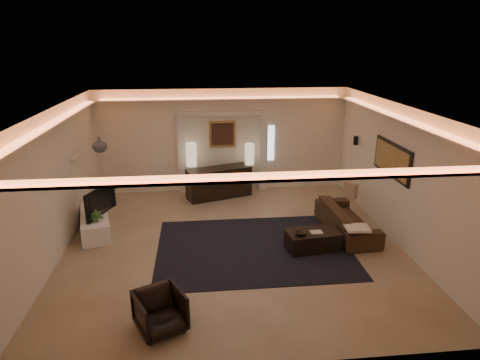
{
  "coord_description": "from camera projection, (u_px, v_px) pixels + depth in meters",
  "views": [
    {
      "loc": [
        -0.68,
        -7.91,
        4.15
      ],
      "look_at": [
        0.2,
        0.6,
        1.25
      ],
      "focal_mm": 31.02,
      "sensor_mm": 36.0,
      "label": 1
    }
  ],
  "objects": [
    {
      "name": "wall_sconce",
      "position": [
        356.0,
        141.0,
        10.71
      ],
      "size": [
        0.12,
        0.12,
        0.22
      ],
      "primitive_type": "cylinder",
      "color": "black",
      "rests_on": "wall_right"
    },
    {
      "name": "figurine",
      "position": [
        103.0,
        186.0,
        10.48
      ],
      "size": [
        0.16,
        0.16,
        0.37
      ],
      "primitive_type": "cylinder",
      "rotation": [
        0.0,
        0.0,
        0.18
      ],
      "color": "black",
      "rests_on": "media_ledge"
    },
    {
      "name": "pilaster_left",
      "position": [
        182.0,
        155.0,
        11.59
      ],
      "size": [
        0.22,
        0.2,
        2.2
      ],
      "primitive_type": "cube",
      "color": "silver",
      "rests_on": "ground"
    },
    {
      "name": "wall_right",
      "position": [
        398.0,
        175.0,
        8.73
      ],
      "size": [
        0.0,
        7.0,
        7.0
      ],
      "primitive_type": "plane",
      "rotation": [
        1.57,
        0.0,
        -1.57
      ],
      "color": "#F1E7CE",
      "rests_on": "ground"
    },
    {
      "name": "coffee_table",
      "position": [
        313.0,
        240.0,
        8.6
      ],
      "size": [
        1.13,
        0.7,
        0.4
      ],
      "primitive_type": "cube",
      "rotation": [
        0.0,
        0.0,
        0.11
      ],
      "color": "black",
      "rests_on": "ground"
    },
    {
      "name": "ceiling",
      "position": [
        233.0,
        109.0,
        7.92
      ],
      "size": [
        7.0,
        7.0,
        0.0
      ],
      "primitive_type": "plane",
      "rotation": [
        3.14,
        0.0,
        0.0
      ],
      "color": "white",
      "rests_on": "ground"
    },
    {
      "name": "art_panel_gold",
      "position": [
        391.0,
        160.0,
        8.92
      ],
      "size": [
        0.02,
        1.5,
        0.62
      ],
      "primitive_type": "cube",
      "color": "tan",
      "rests_on": "wall_right"
    },
    {
      "name": "throw_blanket",
      "position": [
        357.0,
        228.0,
        8.35
      ],
      "size": [
        0.5,
        0.42,
        0.05
      ],
      "primitive_type": "cube",
      "rotation": [
        0.0,
        0.0,
        -0.07
      ],
      "color": "beige",
      "rests_on": "sofa"
    },
    {
      "name": "bowl",
      "position": [
        301.0,
        233.0,
        8.4
      ],
      "size": [
        0.31,
        0.31,
        0.06
      ],
      "primitive_type": "imported",
      "rotation": [
        0.0,
        0.0,
        0.23
      ],
      "color": "black",
      "rests_on": "coffee_table"
    },
    {
      "name": "painting_canvas",
      "position": [
        222.0,
        134.0,
        11.57
      ],
      "size": [
        0.62,
        0.02,
        0.62
      ],
      "primitive_type": "cube",
      "color": "#4C2D1E",
      "rests_on": "wall_back"
    },
    {
      "name": "painting_frame",
      "position": [
        222.0,
        134.0,
        11.59
      ],
      "size": [
        0.74,
        0.04,
        0.74
      ],
      "primitive_type": "cube",
      "color": "tan",
      "rests_on": "wall_back"
    },
    {
      "name": "lamp_left",
      "position": [
        192.0,
        157.0,
        11.39
      ],
      "size": [
        0.32,
        0.32,
        0.64
      ],
      "primitive_type": "cylinder",
      "rotation": [
        0.0,
        0.0,
        -0.11
      ],
      "color": "beige",
      "rests_on": "console"
    },
    {
      "name": "wall_niche",
      "position": [
        75.0,
        157.0,
        9.31
      ],
      "size": [
        0.1,
        0.55,
        0.04
      ],
      "primitive_type": "cube",
      "color": "silver",
      "rests_on": "wall_left"
    },
    {
      "name": "daylight_slit",
      "position": [
        270.0,
        143.0,
        11.83
      ],
      "size": [
        0.25,
        0.03,
        1.0
      ],
      "primitive_type": "cube",
      "color": "white",
      "rests_on": "wall_back"
    },
    {
      "name": "media_ledge",
      "position": [
        95.0,
        217.0,
        9.68
      ],
      "size": [
        1.14,
        2.42,
        0.44
      ],
      "primitive_type": "cube",
      "rotation": [
        0.0,
        0.0,
        0.25
      ],
      "color": "white",
      "rests_on": "ground"
    },
    {
      "name": "armchair",
      "position": [
        160.0,
        312.0,
        6.16
      ],
      "size": [
        0.91,
        0.91,
        0.63
      ],
      "primitive_type": "imported",
      "rotation": [
        0.0,
        0.0,
        0.45
      ],
      "color": "#2D231A",
      "rests_on": "ground"
    },
    {
      "name": "console",
      "position": [
        219.0,
        183.0,
        11.43
      ],
      "size": [
        1.84,
        1.09,
        0.88
      ],
      "primitive_type": "cube",
      "rotation": [
        0.0,
        0.0,
        0.33
      ],
      "color": "#2F241F",
      "rests_on": "ground"
    },
    {
      "name": "art_panel_frame",
      "position": [
        392.0,
        160.0,
        8.93
      ],
      "size": [
        0.04,
        1.64,
        0.74
      ],
      "primitive_type": "cube",
      "color": "black",
      "rests_on": "wall_right"
    },
    {
      "name": "tv",
      "position": [
        96.0,
        200.0,
        9.19
      ],
      "size": [
        1.1,
        0.52,
        0.64
      ],
      "primitive_type": "imported",
      "rotation": [
        0.0,
        0.0,
        1.22
      ],
      "color": "black",
      "rests_on": "media_ledge"
    },
    {
      "name": "magazine",
      "position": [
        316.0,
        232.0,
        8.47
      ],
      "size": [
        0.24,
        0.17,
        0.03
      ],
      "primitive_type": "cube",
      "rotation": [
        0.0,
        0.0,
        0.02
      ],
      "color": "beige",
      "rests_on": "coffee_table"
    },
    {
      "name": "wall_back",
      "position": [
        222.0,
        141.0,
        11.69
      ],
      "size": [
        7.0,
        0.0,
        7.0
      ],
      "primitive_type": "plane",
      "rotation": [
        1.57,
        0.0,
        0.0
      ],
      "color": "#F1E7CE",
      "rests_on": "ground"
    },
    {
      "name": "plant",
      "position": [
        95.0,
        226.0,
        8.96
      ],
      "size": [
        0.51,
        0.51,
        0.67
      ],
      "primitive_type": "imported",
      "rotation": [
        0.0,
        0.0,
        0.5
      ],
      "color": "#38652A",
      "rests_on": "ground"
    },
    {
      "name": "alcove_header",
      "position": [
        222.0,
        113.0,
        11.33
      ],
      "size": [
        2.52,
        0.2,
        0.12
      ],
      "primitive_type": "cube",
      "color": "silver",
      "rests_on": "wall_back"
    },
    {
      "name": "pilaster_right",
      "position": [
        263.0,
        153.0,
        11.81
      ],
      "size": [
        0.22,
        0.2,
        2.2
      ],
      "primitive_type": "cube",
      "color": "silver",
      "rests_on": "ground"
    },
    {
      "name": "floor",
      "position": [
        234.0,
        245.0,
        8.85
      ],
      "size": [
        7.0,
        7.0,
        0.0
      ],
      "primitive_type": "plane",
      "color": "tan",
      "rests_on": "ground"
    },
    {
      "name": "lamp_right",
      "position": [
        250.0,
        156.0,
        11.55
      ],
      "size": [
        0.33,
        0.33,
        0.59
      ],
      "primitive_type": "cylinder",
      "rotation": [
        0.0,
        0.0,
        -0.28
      ],
      "color": "beige",
      "rests_on": "console"
    },
    {
      "name": "area_rug",
      "position": [
        253.0,
        248.0,
        8.7
      ],
      "size": [
        4.0,
        3.0,
        0.01
      ],
      "primitive_type": "cube",
      "color": "black",
      "rests_on": "ground"
    },
    {
      "name": "ginger_jar",
      "position": [
        100.0,
        144.0,
        9.61
      ],
      "size": [
        0.35,
        0.35,
        0.36
      ],
      "primitive_type": "imported",
      "rotation": [
        0.0,
        0.0,
        -0.02
      ],
      "color": "#35455B",
      "rests_on": "wall_niche"
    },
    {
      "name": "cove_soffit",
      "position": [
        233.0,
        123.0,
        8.01
      ],
      "size": [
        7.0,
        7.0,
        0.04
      ],
      "primitive_type": "cube",
      "color": "silver",
      "rests_on": "ceiling"
    },
    {
      "name": "wall_front",
      "position": [
        258.0,
        272.0,
        5.09
      ],
      "size": [
        7.0,
        0.0,
        7.0
      ],
      "primitive_type": "plane",
      "rotation": [
        -1.57,
        0.0,
        0.0
      ],
      "color": "#F1E7CE",
      "rests_on": "ground"
    },
    {
      "name": "throw_pillow",
      "position": [
        351.0,
        190.0,
        10.49
      ],
      "size": [
        0.26,
        0.4,
        0.39
      ],
      "primitive_type": "cube",
      "rotation": [
        0.0,
        0.0,
        0.4
      ],
      "color": "tan",
      "rests_on": "sofa"
    },
    {
      "name": "sofa",
      "position": [
        347.0,
        219.0,
        9.36
      ],
      "size": [
        2.12,
        0.92,
        0.61
      ],
      "primitive_type": "imported",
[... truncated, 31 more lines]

